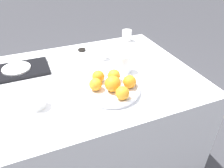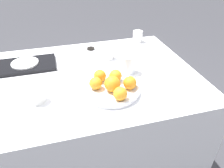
{
  "view_description": "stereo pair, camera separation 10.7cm",
  "coord_description": "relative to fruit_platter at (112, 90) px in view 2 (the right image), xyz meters",
  "views": [
    {
      "loc": [
        -0.23,
        -1.02,
        1.41
      ],
      "look_at": [
        0.11,
        -0.2,
        0.81
      ],
      "focal_mm": 35.0,
      "sensor_mm": 36.0,
      "label": 1
    },
    {
      "loc": [
        -0.13,
        -1.06,
        1.41
      ],
      "look_at": [
        0.11,
        -0.2,
        0.81
      ],
      "focal_mm": 35.0,
      "sensor_mm": 36.0,
      "label": 2
    }
  ],
  "objects": [
    {
      "name": "ground_plane",
      "position": [
        -0.11,
        0.2,
        -0.78
      ],
      "size": [
        12.0,
        12.0,
        0.0
      ],
      "primitive_type": "plane",
      "color": "#38383D"
    },
    {
      "name": "table",
      "position": [
        -0.11,
        0.2,
        -0.4
      ],
      "size": [
        1.29,
        0.91,
        0.76
      ],
      "color": "white",
      "rests_on": "ground_plane"
    },
    {
      "name": "fruit_platter",
      "position": [
        0.0,
        0.0,
        0.0
      ],
      "size": [
        0.28,
        0.28,
        0.03
      ],
      "color": "silver",
      "rests_on": "table"
    },
    {
      "name": "orange_0",
      "position": [
        -0.0,
        -0.01,
        0.05
      ],
      "size": [
        0.08,
        0.08,
        0.08
      ],
      "color": "orange",
      "rests_on": "fruit_platter"
    },
    {
      "name": "orange_1",
      "position": [
        -0.08,
        0.02,
        0.04
      ],
      "size": [
        0.06,
        0.06,
        0.06
      ],
      "color": "orange",
      "rests_on": "fruit_platter"
    },
    {
      "name": "orange_2",
      "position": [
        0.04,
        0.06,
        0.04
      ],
      "size": [
        0.07,
        0.07,
        0.07
      ],
      "color": "orange",
      "rests_on": "fruit_platter"
    },
    {
      "name": "orange_3",
      "position": [
        0.09,
        -0.02,
        0.04
      ],
      "size": [
        0.07,
        0.07,
        0.07
      ],
      "color": "orange",
      "rests_on": "fruit_platter"
    },
    {
      "name": "orange_4",
      "position": [
        -0.04,
        0.09,
        0.04
      ],
      "size": [
        0.06,
        0.06,
        0.06
      ],
      "color": "orange",
      "rests_on": "fruit_platter"
    },
    {
      "name": "orange_5",
      "position": [
        0.01,
        -0.09,
        0.04
      ],
      "size": [
        0.07,
        0.07,
        0.07
      ],
      "color": "orange",
      "rests_on": "fruit_platter"
    },
    {
      "name": "water_glass",
      "position": [
        0.15,
        0.17,
        0.03
      ],
      "size": [
        0.08,
        0.08,
        0.1
      ],
      "color": "silver",
      "rests_on": "table"
    },
    {
      "name": "serving_tray",
      "position": [
        -0.43,
        0.4,
        -0.01
      ],
      "size": [
        0.36,
        0.21,
        0.02
      ],
      "color": "black",
      "rests_on": "table"
    },
    {
      "name": "side_plate",
      "position": [
        -0.43,
        0.4,
        0.01
      ],
      "size": [
        0.16,
        0.16,
        0.01
      ],
      "color": "white",
      "rests_on": "serving_tray"
    },
    {
      "name": "cup_0",
      "position": [
        0.36,
        0.58,
        0.02
      ],
      "size": [
        0.07,
        0.07,
        0.08
      ],
      "color": "white",
      "rests_on": "table"
    },
    {
      "name": "cup_1",
      "position": [
        0.08,
        0.37,
        0.02
      ],
      "size": [
        0.07,
        0.07,
        0.07
      ],
      "color": "white",
      "rests_on": "table"
    },
    {
      "name": "cup_2",
      "position": [
        -0.36,
        0.03,
        0.02
      ],
      "size": [
        0.08,
        0.08,
        0.07
      ],
      "color": "white",
      "rests_on": "table"
    },
    {
      "name": "napkin",
      "position": [
        0.25,
        -0.06,
        -0.01
      ],
      "size": [
        0.12,
        0.13,
        0.01
      ],
      "color": "white",
      "rests_on": "table"
    },
    {
      "name": "soy_dish",
      "position": [
        -0.01,
        0.53,
        -0.01
      ],
      "size": [
        0.05,
        0.05,
        0.01
      ],
      "color": "black",
      "rests_on": "table"
    }
  ]
}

